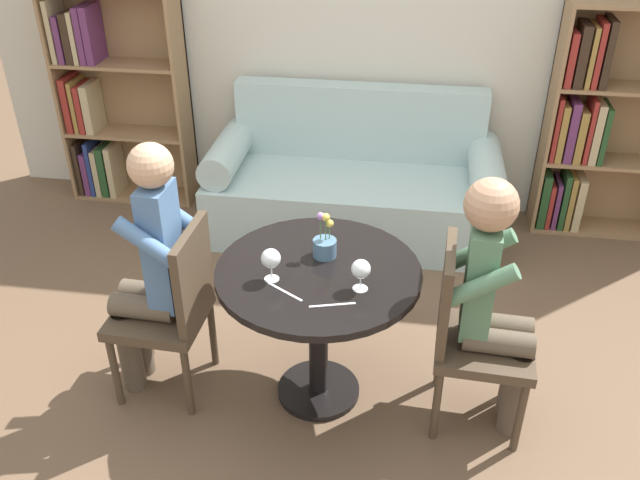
{
  "coord_description": "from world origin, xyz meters",
  "views": [
    {
      "loc": [
        0.36,
        -2.41,
        2.39
      ],
      "look_at": [
        0.0,
        0.05,
        0.85
      ],
      "focal_mm": 38.0,
      "sensor_mm": 36.0,
      "label": 1
    }
  ],
  "objects": [
    {
      "name": "person_left",
      "position": [
        -0.76,
        -0.04,
        0.68
      ],
      "size": [
        0.43,
        0.35,
        1.29
      ],
      "rotation": [
        0.0,
        0.0,
        -1.61
      ],
      "color": "brown",
      "rests_on": "ground_plane"
    },
    {
      "name": "back_wall",
      "position": [
        0.0,
        2.03,
        1.35
      ],
      "size": [
        5.2,
        0.05,
        2.7
      ],
      "color": "beige",
      "rests_on": "ground_plane"
    },
    {
      "name": "bookshelf_right",
      "position": [
        1.52,
        1.87,
        0.72
      ],
      "size": [
        0.88,
        0.28,
        1.5
      ],
      "color": "#93704C",
      "rests_on": "ground_plane"
    },
    {
      "name": "chair_left",
      "position": [
        -0.67,
        -0.04,
        0.49
      ],
      "size": [
        0.44,
        0.44,
        0.9
      ],
      "rotation": [
        0.0,
        0.0,
        -1.61
      ],
      "color": "#473828",
      "rests_on": "ground_plane"
    },
    {
      "name": "knife_left_setting",
      "position": [
        -0.11,
        -0.18,
        0.73
      ],
      "size": [
        0.17,
        0.11,
        0.0
      ],
      "color": "silver",
      "rests_on": "round_table"
    },
    {
      "name": "couch",
      "position": [
        0.0,
        1.6,
        0.31
      ],
      "size": [
        1.89,
        0.8,
        0.92
      ],
      "color": "#A8C1C1",
      "rests_on": "ground_plane"
    },
    {
      "name": "bookshelf_left",
      "position": [
        -1.76,
        1.87,
        0.73
      ],
      "size": [
        0.88,
        0.28,
        1.5
      ],
      "color": "#93704C",
      "rests_on": "ground_plane"
    },
    {
      "name": "ground_plane",
      "position": [
        0.0,
        0.0,
        0.0
      ],
      "size": [
        16.0,
        16.0,
        0.0
      ],
      "primitive_type": "plane",
      "color": "brown"
    },
    {
      "name": "chair_right",
      "position": [
        0.67,
        -0.03,
        0.49
      ],
      "size": [
        0.44,
        0.44,
        0.9
      ],
      "rotation": [
        0.0,
        0.0,
        1.52
      ],
      "color": "#473828",
      "rests_on": "ground_plane"
    },
    {
      "name": "wine_glass_left",
      "position": [
        -0.19,
        -0.1,
        0.83
      ],
      "size": [
        0.08,
        0.08,
        0.15
      ],
      "color": "white",
      "rests_on": "round_table"
    },
    {
      "name": "round_table",
      "position": [
        0.0,
        0.0,
        0.58
      ],
      "size": [
        0.91,
        0.91,
        0.73
      ],
      "color": "black",
      "rests_on": "ground_plane"
    },
    {
      "name": "person_right",
      "position": [
        0.76,
        -0.04,
        0.67
      ],
      "size": [
        0.43,
        0.35,
        1.23
      ],
      "rotation": [
        0.0,
        0.0,
        1.52
      ],
      "color": "brown",
      "rests_on": "ground_plane"
    },
    {
      "name": "flower_vase",
      "position": [
        0.01,
        0.11,
        0.79
      ],
      "size": [
        0.11,
        0.11,
        0.22
      ],
      "color": "slate",
      "rests_on": "round_table"
    },
    {
      "name": "wine_glass_right",
      "position": [
        0.19,
        -0.12,
        0.83
      ],
      "size": [
        0.08,
        0.08,
        0.14
      ],
      "color": "white",
      "rests_on": "round_table"
    },
    {
      "name": "fork_left_setting",
      "position": [
        0.09,
        -0.25,
        0.73
      ],
      "size": [
        0.19,
        0.06,
        0.0
      ],
      "color": "silver",
      "rests_on": "round_table"
    }
  ]
}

